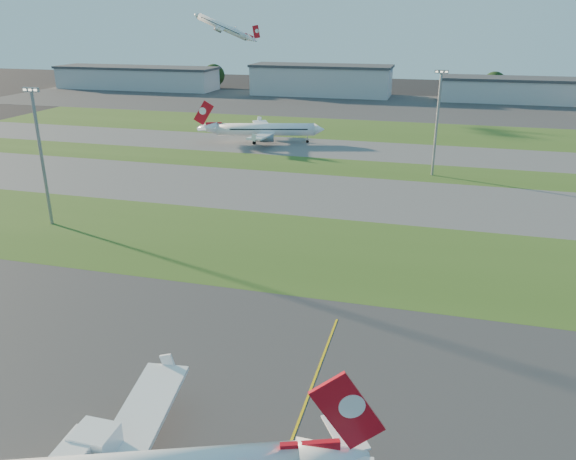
% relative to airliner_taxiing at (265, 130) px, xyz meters
% --- Properties ---
extents(grass_strip_a, '(300.00, 34.00, 0.01)m').
position_rel_airliner_taxiing_xyz_m(grass_strip_a, '(37.75, -82.76, -4.16)').
color(grass_strip_a, '#33521B').
rests_on(grass_strip_a, ground).
extents(taxiway_a, '(300.00, 32.00, 0.01)m').
position_rel_airliner_taxiing_xyz_m(taxiway_a, '(37.75, -49.76, -4.16)').
color(taxiway_a, '#515154').
rests_on(taxiway_a, ground).
extents(grass_strip_b, '(300.00, 18.00, 0.01)m').
position_rel_airliner_taxiing_xyz_m(grass_strip_b, '(37.75, -24.76, -4.16)').
color(grass_strip_b, '#33521B').
rests_on(grass_strip_b, ground).
extents(taxiway_b, '(300.00, 26.00, 0.01)m').
position_rel_airliner_taxiing_xyz_m(taxiway_b, '(37.75, -2.76, -4.16)').
color(taxiway_b, '#515154').
rests_on(taxiway_b, ground).
extents(grass_strip_c, '(300.00, 40.00, 0.01)m').
position_rel_airliner_taxiing_xyz_m(grass_strip_c, '(37.75, 30.24, -4.16)').
color(grass_strip_c, '#33521B').
rests_on(grass_strip_c, ground).
extents(apron_far, '(400.00, 80.00, 0.01)m').
position_rel_airliner_taxiing_xyz_m(apron_far, '(37.75, 90.24, -4.16)').
color(apron_far, '#333335').
rests_on(apron_far, ground).
extents(airliner_taxiing, '(37.23, 31.24, 11.86)m').
position_rel_airliner_taxiing_xyz_m(airliner_taxiing, '(0.00, 0.00, 0.00)').
color(airliner_taxiing, white).
rests_on(airliner_taxiing, ground).
extents(airliner_departing, '(28.80, 24.38, 8.98)m').
position_rel_airliner_taxiing_xyz_m(airliner_departing, '(-41.97, 75.20, 29.39)').
color(airliner_departing, white).
extents(light_mast_west, '(3.20, 0.70, 25.80)m').
position_rel_airliner_taxiing_xyz_m(light_mast_west, '(-17.25, -82.76, 10.65)').
color(light_mast_west, gray).
rests_on(light_mast_west, ground).
extents(light_mast_centre, '(3.20, 0.70, 25.80)m').
position_rel_airliner_taxiing_xyz_m(light_mast_centre, '(52.75, -26.76, 10.65)').
color(light_mast_centre, gray).
rests_on(light_mast_centre, ground).
extents(hangar_far_west, '(91.80, 23.00, 12.20)m').
position_rel_airliner_taxiing_xyz_m(hangar_far_west, '(-112.25, 120.24, 1.97)').
color(hangar_far_west, '#ADAEB5').
rests_on(hangar_far_west, ground).
extents(hangar_west, '(71.40, 23.00, 15.20)m').
position_rel_airliner_taxiing_xyz_m(hangar_west, '(-7.25, 120.24, 3.47)').
color(hangar_west, '#ADAEB5').
rests_on(hangar_west, ground).
extents(hangar_east, '(81.60, 23.00, 11.20)m').
position_rel_airliner_taxiing_xyz_m(hangar_east, '(92.75, 120.24, 1.47)').
color(hangar_east, '#ADAEB5').
rests_on(hangar_east, ground).
extents(tree_far_west, '(11.00, 11.00, 12.00)m').
position_rel_airliner_taxiing_xyz_m(tree_far_west, '(-152.25, 133.24, 2.32)').
color(tree_far_west, black).
rests_on(tree_far_west, ground).
extents(tree_west, '(12.10, 12.10, 13.20)m').
position_rel_airliner_taxiing_xyz_m(tree_west, '(-72.25, 135.24, 2.97)').
color(tree_west, black).
rests_on(tree_west, ground).
extents(tree_mid_west, '(9.90, 9.90, 10.80)m').
position_rel_airliner_taxiing_xyz_m(tree_mid_west, '(17.75, 131.24, 1.67)').
color(tree_mid_west, black).
rests_on(tree_mid_west, ground).
extents(tree_mid_east, '(11.55, 11.55, 12.60)m').
position_rel_airliner_taxiing_xyz_m(tree_mid_east, '(77.75, 134.24, 2.65)').
color(tree_mid_east, black).
rests_on(tree_mid_east, ground).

